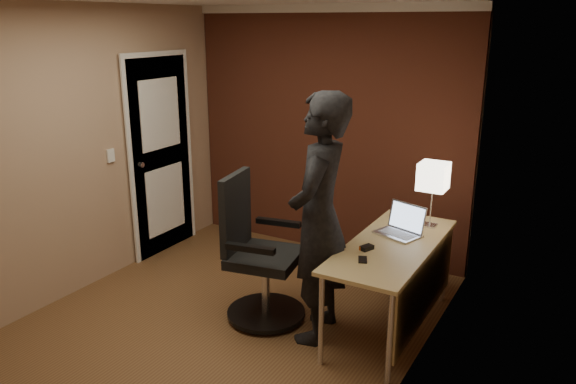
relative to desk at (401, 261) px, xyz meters
The scene contains 8 objects.
room 1.91m from the desk, 150.96° to the left, with size 4.00×4.00×4.00m.
desk is the anchor object (origin of this frame).
desk_lamp 0.75m from the desk, 83.10° to the left, with size 0.22×0.22×0.54m.
laptop 0.32m from the desk, 109.27° to the left, with size 0.39×0.35×0.23m.
mouse 0.32m from the desk, 133.43° to the right, with size 0.06×0.10×0.03m, color black.
phone 0.45m from the desk, 110.47° to the right, with size 0.06×0.12×0.01m, color black.
office_chair 1.13m from the desk, 162.49° to the right, with size 0.64×0.71×1.18m.
person 0.71m from the desk, 148.57° to the right, with size 0.69×0.45×1.89m, color black.
Camera 1 is at (2.45, -3.12, 2.34)m, focal length 35.00 mm.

